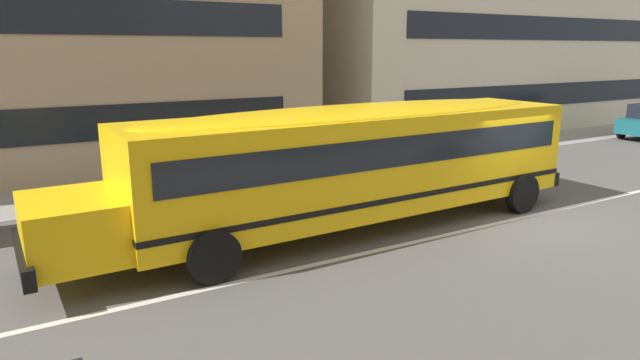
{
  "coord_description": "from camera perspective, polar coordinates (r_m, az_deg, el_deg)",
  "views": [
    {
      "loc": [
        -11.15,
        -8.79,
        4.17
      ],
      "look_at": [
        -5.49,
        0.77,
        1.5
      ],
      "focal_mm": 30.73,
      "sensor_mm": 36.0,
      "label": 1
    }
  ],
  "objects": [
    {
      "name": "school_bus",
      "position": [
        12.72,
        3.54,
        2.45
      ],
      "size": [
        13.06,
        3.1,
        2.91
      ],
      "rotation": [
        0.0,
        0.0,
        3.16
      ],
      "color": "yellow",
      "rests_on": "ground_plane"
    },
    {
      "name": "ground_plane",
      "position": [
        14.79,
        20.3,
        -3.71
      ],
      "size": [
        400.0,
        400.0,
        0.0
      ],
      "primitive_type": "plane",
      "color": "#54514F"
    },
    {
      "name": "sidewalk_far",
      "position": [
        20.4,
        3.25,
        1.73
      ],
      "size": [
        120.0,
        3.0,
        0.01
      ],
      "primitive_type": "cube",
      "color": "gray",
      "rests_on": "ground_plane"
    },
    {
      "name": "lane_centreline",
      "position": [
        14.79,
        20.3,
        -3.7
      ],
      "size": [
        110.0,
        0.16,
        0.01
      ],
      "primitive_type": "cube",
      "color": "silver",
      "rests_on": "ground_plane"
    }
  ]
}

